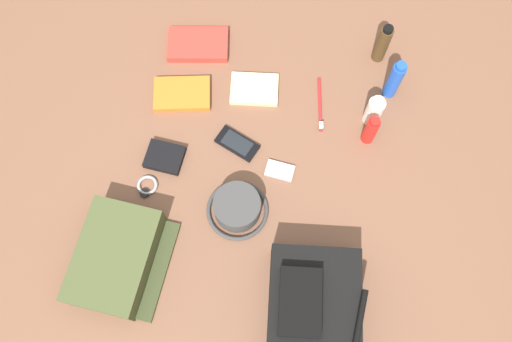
% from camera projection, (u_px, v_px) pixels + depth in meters
% --- Properties ---
extents(ground_plane, '(2.64, 2.02, 0.02)m').
position_uv_depth(ground_plane, '(256.00, 177.00, 1.61)').
color(ground_plane, brown).
rests_on(ground_plane, ground).
extents(backpack, '(0.36, 0.30, 0.14)m').
position_uv_depth(backpack, '(313.00, 308.00, 1.41)').
color(backpack, black).
rests_on(backpack, ground_plane).
extents(toiletry_pouch, '(0.30, 0.25, 0.09)m').
position_uv_depth(toiletry_pouch, '(116.00, 258.00, 1.48)').
color(toiletry_pouch, '#47512D').
rests_on(toiletry_pouch, ground_plane).
extents(bucket_hat, '(0.18, 0.18, 0.07)m').
position_uv_depth(bucket_hat, '(237.00, 208.00, 1.53)').
color(bucket_hat, '#3F3F3F').
rests_on(bucket_hat, ground_plane).
extents(cologne_bottle, '(0.04, 0.04, 0.16)m').
position_uv_depth(cologne_bottle, '(383.00, 44.00, 1.66)').
color(cologne_bottle, '#473319').
rests_on(cologne_bottle, ground_plane).
extents(deodorant_spray, '(0.04, 0.04, 0.17)m').
position_uv_depth(deodorant_spray, '(395.00, 80.00, 1.62)').
color(deodorant_spray, blue).
rests_on(deodorant_spray, ground_plane).
extents(toothpaste_tube, '(0.05, 0.05, 0.12)m').
position_uv_depth(toothpaste_tube, '(374.00, 111.00, 1.61)').
color(toothpaste_tube, white).
rests_on(toothpaste_tube, ground_plane).
extents(sunscreen_spray, '(0.04, 0.04, 0.13)m').
position_uv_depth(sunscreen_spray, '(371.00, 130.00, 1.58)').
color(sunscreen_spray, red).
rests_on(sunscreen_spray, ground_plane).
extents(paperback_novel, '(0.17, 0.22, 0.03)m').
position_uv_depth(paperback_novel, '(198.00, 45.00, 1.74)').
color(paperback_novel, red).
rests_on(paperback_novel, ground_plane).
extents(travel_guidebook, '(0.16, 0.20, 0.02)m').
position_uv_depth(travel_guidebook, '(182.00, 94.00, 1.68)').
color(travel_guidebook, orange).
rests_on(travel_guidebook, ground_plane).
extents(cell_phone, '(0.10, 0.14, 0.01)m').
position_uv_depth(cell_phone, '(237.00, 144.00, 1.63)').
color(cell_phone, black).
rests_on(cell_phone, ground_plane).
extents(media_player, '(0.05, 0.09, 0.01)m').
position_uv_depth(media_player, '(280.00, 171.00, 1.60)').
color(media_player, '#B7B7BC').
rests_on(media_player, ground_plane).
extents(wristwatch, '(0.07, 0.06, 0.01)m').
position_uv_depth(wristwatch, '(147.00, 186.00, 1.58)').
color(wristwatch, '#99999E').
rests_on(wristwatch, ground_plane).
extents(toothbrush, '(0.18, 0.05, 0.02)m').
position_uv_depth(toothbrush, '(320.00, 107.00, 1.67)').
color(toothbrush, red).
rests_on(toothbrush, ground_plane).
extents(wallet, '(0.09, 0.11, 0.02)m').
position_uv_depth(wallet, '(165.00, 157.00, 1.61)').
color(wallet, black).
rests_on(wallet, ground_plane).
extents(notepad, '(0.14, 0.17, 0.02)m').
position_uv_depth(notepad, '(254.00, 89.00, 1.69)').
color(notepad, beige).
rests_on(notepad, ground_plane).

